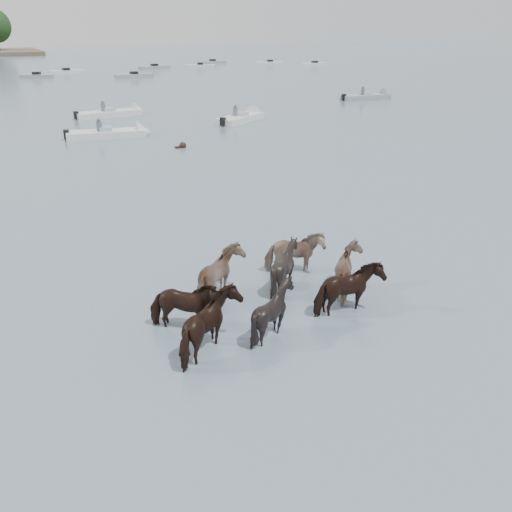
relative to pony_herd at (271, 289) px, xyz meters
name	(u,v)px	position (x,y,z in m)	size (l,w,h in m)	color
ground	(293,294)	(0.96, 0.45, -0.60)	(400.00, 400.00, 0.00)	slate
pony_herd	(271,289)	(0.00, 0.00, 0.00)	(6.52, 4.37, 1.60)	black
swimming_pony	(182,146)	(4.69, 19.49, -0.50)	(0.72, 0.44, 0.44)	black
motorboat_b	(118,134)	(2.03, 24.58, -0.37)	(5.73, 2.66, 1.92)	silver
motorboat_c	(118,113)	(4.18, 33.34, -0.37)	(5.97, 2.06, 1.92)	silver
motorboat_d	(245,117)	(12.61, 26.56, -0.37)	(5.33, 4.14, 1.92)	silver
motorboat_e	(372,97)	(29.84, 31.85, -0.37)	(5.84, 2.17, 1.92)	gray
distant_flotilla	(30,73)	(1.71, 78.55, -0.34)	(107.88, 25.21, 0.93)	gray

